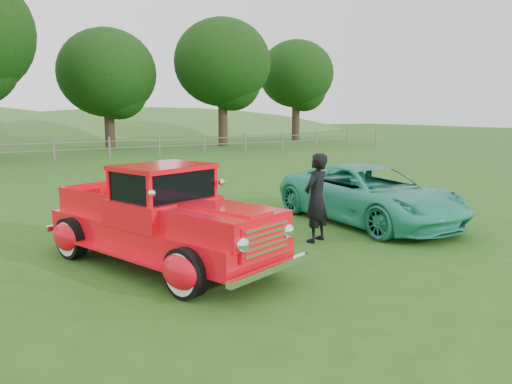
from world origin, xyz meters
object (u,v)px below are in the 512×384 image
man (316,198)px  teal_sedan (370,194)px  tree_mid_east (222,63)px  tree_near_east (107,73)px  tree_far_east (296,74)px  red_pickup (162,220)px

man → teal_sedan: bearing=176.2°
tree_mid_east → teal_sedan: bearing=-110.3°
man → tree_near_east: bearing=-119.1°
tree_mid_east → tree_far_east: (9.00, 3.00, -0.31)m
tree_far_east → red_pickup: (-23.77, -28.61, -5.06)m
tree_near_east → tree_far_east: size_ratio=0.94×
red_pickup → man: man is taller
tree_mid_east → tree_far_east: bearing=18.4°
tree_near_east → tree_mid_east: tree_mid_east is taller
red_pickup → teal_sedan: 5.53m
tree_near_east → teal_sedan: 27.46m
red_pickup → teal_sedan: red_pickup is taller
tree_far_east → teal_sedan: 33.87m
tree_near_east → red_pickup: size_ratio=1.58×
tree_mid_east → red_pickup: (-14.77, -25.61, -5.38)m
tree_far_east → red_pickup: size_ratio=1.68×
tree_mid_east → man: 28.71m
tree_near_east → tree_far_east: (17.00, 1.00, 0.61)m
tree_mid_east → tree_far_east: tree_mid_east is taller
tree_near_east → man: tree_near_east is taller
tree_near_east → man: (-3.49, -27.78, -4.33)m
red_pickup → tree_far_east: bearing=31.9°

